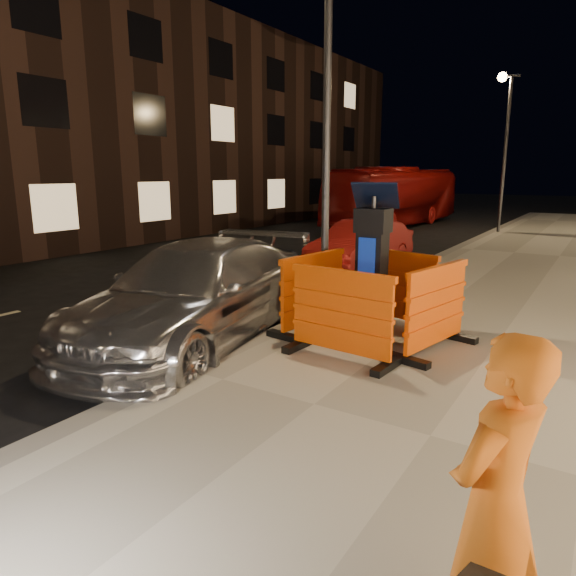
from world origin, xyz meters
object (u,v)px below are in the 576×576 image
Objects in this scene: barrier_front at (341,315)px; barrier_bldgside at (436,309)px; parking_kiosk at (372,268)px; car_red at (360,269)px; barrier_back at (394,288)px; bus_doubledecker at (394,226)px; barrier_kerbside at (313,292)px; car_silver at (198,341)px; man at (496,505)px.

barrier_bldgside is at bearing 50.03° from barrier_front.
parking_kiosk reaches higher than car_red.
barrier_bldgside is (0.95, 0.00, -0.47)m from parking_kiosk.
barrier_back is 0.15× the size of bus_doubledecker.
parking_kiosk reaches higher than barrier_kerbside.
parking_kiosk reaches higher than car_silver.
man is at bearing -51.65° from barrier_back.
barrier_bldgside is 0.15× the size of bus_doubledecker.
barrier_front is 7.31m from car_red.
parking_kiosk is at bearing -129.29° from man.
car_silver is 6.86m from car_red.
car_red is 11.89m from bus_doubledecker.
car_red is at bearing 83.36° from car_silver.
bus_doubledecker is 23.24m from man.
bus_doubledecker is (-6.16, 17.17, -1.21)m from parking_kiosk.
barrier_bldgside is 6.91m from car_red.
barrier_back is 5.89m from man.
man is at bearing -50.02° from parking_kiosk.
barrier_kerbside is (-0.95, -0.95, 0.00)m from barrier_back.
car_red is at bearing 25.44° from barrier_kerbside.
parking_kiosk reaches higher than bus_doubledecker.
man reaches higher than barrier_front.
barrier_front reaches higher than car_red.
parking_kiosk is at bearing -76.97° from barrier_back.
barrier_back reaches higher than car_red.
car_silver is at bearing -145.73° from parking_kiosk.
barrier_kerbside is 1.93m from car_silver.
parking_kiosk is 0.54× the size of car_red.
man is (8.68, -21.54, 1.01)m from bus_doubledecker.
barrier_back is at bearing 100.03° from parking_kiosk.
man is (5.28, -10.15, 1.01)m from car_red.
barrier_front is 0.89× the size of man.
bus_doubledecker is (-6.16, 16.22, -0.74)m from barrier_back.
barrier_bldgside is at bearing -62.94° from bus_doubledecker.
parking_kiosk is 0.21× the size of bus_doubledecker.
man is (2.52, -5.32, 0.26)m from barrier_back.
car_silver is at bearing -126.58° from barrier_back.
car_red is at bearing -131.75° from man.
car_silver is (-1.42, -1.07, -0.74)m from barrier_kerbside.
car_red is 0.39× the size of bus_doubledecker.
man is at bearing -133.54° from barrier_kerbside.
barrier_back is at bearing 57.03° from barrier_bldgside.
barrier_front is 4.25m from man.
barrier_bldgside is at bearing 7.92° from car_silver.
barrier_kerbside is 1.00× the size of barrier_bldgside.
barrier_back is (0.00, 1.90, 0.00)m from barrier_front.
man is (3.47, -4.37, 0.26)m from barrier_kerbside.
barrier_kerbside is at bearing -120.80° from man.
barrier_kerbside is (-0.95, 0.00, -0.47)m from parking_kiosk.
parking_kiosk is 18.28m from bus_doubledecker.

